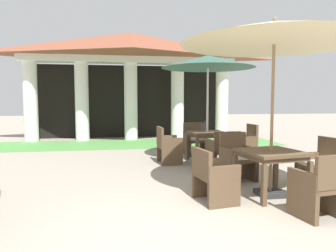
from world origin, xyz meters
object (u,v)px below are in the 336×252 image
(patio_chair_mid_right_west, at_px, (168,146))
(terracotta_urn, at_px, (187,144))
(patio_umbrella_mid_right, at_px, (208,63))
(patio_chair_mid_right_north, at_px, (195,140))
(patio_chair_mid_left_north, at_px, (237,159))
(patio_chair_mid_right_east, at_px, (244,144))
(patio_chair_mid_left_west, at_px, (213,176))
(patio_table_mid_right, at_px, (207,136))
(patio_table_mid_left, at_px, (271,157))
(patio_chair_mid_left_east, at_px, (321,167))
(patio_chair_mid_left_south, at_px, (319,188))
(patio_chair_mid_right_south, at_px, (223,151))
(patio_umbrella_mid_left, at_px, (274,33))

(patio_chair_mid_right_west, relative_size, terracotta_urn, 2.29)
(patio_umbrella_mid_right, xyz_separation_m, terracotta_urn, (-0.06, 2.05, -2.29))
(patio_chair_mid_right_north, height_order, patio_chair_mid_right_west, patio_chair_mid_right_north)
(patio_chair_mid_left_north, distance_m, patio_chair_mid_right_east, 2.16)
(patio_chair_mid_left_west, xyz_separation_m, patio_chair_mid_left_north, (0.85, 1.17, 0.02))
(patio_chair_mid_right_north, bearing_deg, patio_table_mid_right, 90.00)
(patio_table_mid_left, distance_m, patio_chair_mid_left_east, 1.05)
(patio_chair_mid_right_north, bearing_deg, patio_chair_mid_left_west, 76.12)
(patio_chair_mid_left_south, relative_size, patio_chair_mid_right_south, 0.98)
(patio_table_mid_right, bearing_deg, terracotta_urn, 91.75)
(patio_table_mid_right, bearing_deg, patio_chair_mid_right_south, -86.37)
(patio_chair_mid_right_north, relative_size, terracotta_urn, 2.30)
(patio_chair_mid_left_north, distance_m, patio_table_mid_right, 1.89)
(patio_chair_mid_left_west, bearing_deg, patio_table_mid_right, 156.39)
(patio_chair_mid_left_north, bearing_deg, patio_umbrella_mid_right, -97.37)
(patio_chair_mid_left_east, xyz_separation_m, patio_chair_mid_right_north, (-1.29, 3.74, 0.00))
(patio_table_mid_right, bearing_deg, patio_chair_mid_left_south, -84.59)
(patio_table_mid_left, height_order, patio_chair_mid_left_north, patio_chair_mid_left_north)
(patio_umbrella_mid_left, distance_m, patio_chair_mid_right_north, 4.47)
(patio_chair_mid_right_west, bearing_deg, patio_chair_mid_left_east, 36.32)
(patio_chair_mid_left_west, xyz_separation_m, patio_chair_mid_right_north, (0.73, 4.06, 0.01))
(patio_umbrella_mid_right, height_order, patio_chair_mid_right_east, patio_umbrella_mid_right)
(patio_table_mid_right, height_order, patio_chair_mid_right_north, patio_chair_mid_right_north)
(patio_umbrella_mid_right, xyz_separation_m, patio_chair_mid_right_east, (1.01, 0.06, -2.04))
(terracotta_urn, bearing_deg, patio_umbrella_mid_right, -88.25)
(patio_chair_mid_left_east, xyz_separation_m, patio_chair_mid_right_east, (-0.22, 2.79, 0.01))
(patio_chair_mid_right_west, bearing_deg, patio_chair_mid_left_north, 26.65)
(patio_umbrella_mid_left, distance_m, patio_chair_mid_left_east, 2.40)
(patio_chair_mid_left_south, bearing_deg, patio_chair_mid_right_north, 86.10)
(patio_chair_mid_right_south, bearing_deg, patio_chair_mid_right_east, 44.93)
(patio_table_mid_right, xyz_separation_m, patio_chair_mid_right_east, (1.01, 0.06, -0.24))
(patio_chair_mid_left_west, height_order, patio_chair_mid_left_east, patio_chair_mid_left_east)
(patio_chair_mid_right_south, distance_m, terracotta_urn, 3.07)
(patio_chair_mid_left_east, bearing_deg, patio_chair_mid_right_east, -4.50)
(patio_chair_mid_left_south, relative_size, patio_chair_mid_right_east, 0.94)
(patio_umbrella_mid_left, height_order, patio_chair_mid_right_south, patio_umbrella_mid_left)
(patio_chair_mid_left_west, distance_m, patio_chair_mid_right_west, 2.99)
(patio_table_mid_left, height_order, patio_chair_mid_left_south, patio_chair_mid_left_south)
(patio_chair_mid_left_north, xyz_separation_m, patio_chair_mid_left_east, (1.17, -0.85, -0.01))
(patio_table_mid_right, distance_m, patio_chair_mid_right_west, 1.04)
(patio_chair_mid_left_west, bearing_deg, patio_chair_mid_right_south, 148.20)
(patio_umbrella_mid_right, bearing_deg, patio_chair_mid_right_south, -86.37)
(patio_umbrella_mid_right, xyz_separation_m, patio_chair_mid_right_south, (0.06, -1.01, -2.04))
(patio_chair_mid_left_west, bearing_deg, patio_chair_mid_right_north, 160.80)
(patio_chair_mid_right_west, bearing_deg, patio_table_mid_right, 90.00)
(patio_chair_mid_left_east, height_order, patio_umbrella_mid_right, patio_umbrella_mid_right)
(patio_chair_mid_right_west, bearing_deg, terracotta_urn, 152.24)
(patio_umbrella_mid_right, bearing_deg, patio_chair_mid_left_east, -65.83)
(patio_chair_mid_left_east, relative_size, patio_umbrella_mid_right, 0.33)
(patio_chair_mid_left_north, bearing_deg, patio_chair_mid_left_south, 90.00)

